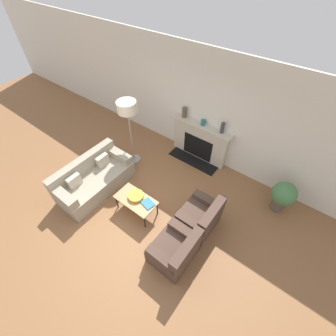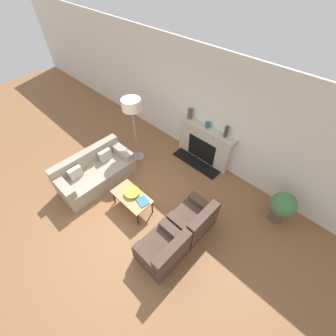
# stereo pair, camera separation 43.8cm
# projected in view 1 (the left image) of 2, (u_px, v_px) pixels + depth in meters

# --- Properties ---
(ground_plane) EXTENTS (18.00, 18.00, 0.00)m
(ground_plane) POSITION_uv_depth(u_px,v_px,m) (134.00, 221.00, 5.04)
(ground_plane) COLOR brown
(wall_back) EXTENTS (18.00, 0.06, 2.90)m
(wall_back) POSITION_uv_depth(u_px,v_px,m) (207.00, 110.00, 5.54)
(wall_back) COLOR silver
(wall_back) RESTS_ON ground_plane
(fireplace) EXTENTS (1.71, 0.59, 1.08)m
(fireplace) POSITION_uv_depth(u_px,v_px,m) (200.00, 142.00, 6.13)
(fireplace) COLOR beige
(fireplace) RESTS_ON ground_plane
(couch) EXTENTS (0.88, 1.87, 0.81)m
(couch) POSITION_uv_depth(u_px,v_px,m) (94.00, 179.00, 5.49)
(couch) COLOR #9E937F
(couch) RESTS_ON ground_plane
(armchair_near) EXTENTS (0.74, 0.85, 0.81)m
(armchair_near) POSITION_uv_depth(u_px,v_px,m) (175.00, 250.00, 4.28)
(armchair_near) COLOR #4C382D
(armchair_near) RESTS_ON ground_plane
(armchair_far) EXTENTS (0.74, 0.85, 0.81)m
(armchair_far) POSITION_uv_depth(u_px,v_px,m) (200.00, 217.00, 4.77)
(armchair_far) COLOR #4C382D
(armchair_far) RESTS_ON ground_plane
(coffee_table) EXTENTS (0.93, 0.50, 0.44)m
(coffee_table) POSITION_uv_depth(u_px,v_px,m) (136.00, 200.00, 4.95)
(coffee_table) COLOR tan
(coffee_table) RESTS_ON ground_plane
(bowl) EXTENTS (0.35, 0.35, 0.08)m
(bowl) POSITION_uv_depth(u_px,v_px,m) (136.00, 196.00, 4.93)
(bowl) COLOR gold
(bowl) RESTS_ON coffee_table
(book) EXTENTS (0.30, 0.26, 0.02)m
(book) POSITION_uv_depth(u_px,v_px,m) (148.00, 204.00, 4.83)
(book) COLOR teal
(book) RESTS_ON coffee_table
(floor_lamp) EXTENTS (0.47, 0.47, 1.83)m
(floor_lamp) POSITION_uv_depth(u_px,v_px,m) (127.00, 111.00, 5.25)
(floor_lamp) COLOR gray
(floor_lamp) RESTS_ON ground_plane
(mantel_vase_left) EXTENTS (0.12, 0.12, 0.27)m
(mantel_vase_left) POSITION_uv_depth(u_px,v_px,m) (184.00, 112.00, 5.87)
(mantel_vase_left) COLOR brown
(mantel_vase_left) RESTS_ON fireplace
(mantel_vase_center_left) EXTENTS (0.12, 0.12, 0.14)m
(mantel_vase_center_left) POSITION_uv_depth(u_px,v_px,m) (203.00, 122.00, 5.67)
(mantel_vase_center_left) COLOR #28666B
(mantel_vase_center_left) RESTS_ON fireplace
(mantel_vase_center_right) EXTENTS (0.09, 0.09, 0.28)m
(mantel_vase_center_right) POSITION_uv_depth(u_px,v_px,m) (222.00, 128.00, 5.40)
(mantel_vase_center_right) COLOR #3D383D
(mantel_vase_center_right) RESTS_ON fireplace
(potted_plant) EXTENTS (0.53, 0.53, 0.81)m
(potted_plant) POSITION_uv_depth(u_px,v_px,m) (283.00, 195.00, 4.93)
(potted_plant) COLOR brown
(potted_plant) RESTS_ON ground_plane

